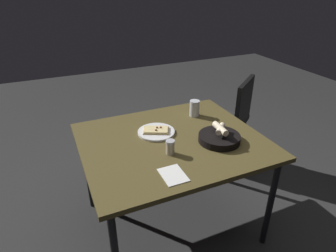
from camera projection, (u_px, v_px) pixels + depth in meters
ground at (171, 222)px, 2.15m from camera, size 8.00×8.00×0.00m
dining_table at (172, 147)px, 1.84m from camera, size 0.96×1.13×0.72m
pizza_plate at (156, 131)px, 1.89m from camera, size 0.24×0.24×0.04m
bread_basket at (219, 137)px, 1.78m from camera, size 0.26×0.26×0.11m
beer_glass at (194, 109)px, 2.10m from camera, size 0.07×0.07×0.12m
pepper_shaker at (170, 148)px, 1.65m from camera, size 0.05×0.05×0.09m
napkin at (173, 175)px, 1.49m from camera, size 0.16×0.12×0.00m
chair_near at (229, 116)px, 2.65m from camera, size 0.62×0.62×0.85m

